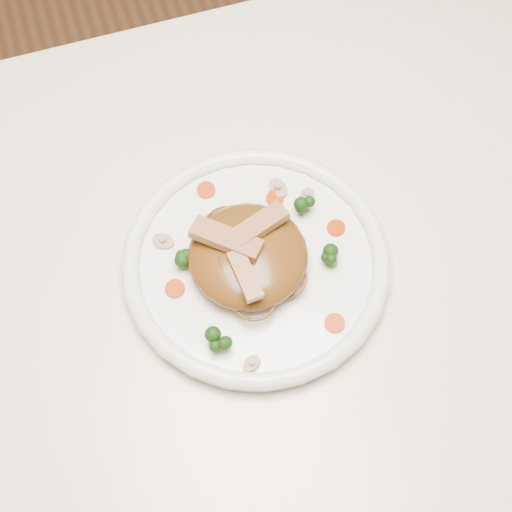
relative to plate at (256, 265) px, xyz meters
name	(u,v)px	position (x,y,z in m)	size (l,w,h in m)	color
ground	(251,431)	(-0.01, 0.00, -0.76)	(4.00, 4.00, 0.00)	brown
table	(248,305)	(-0.01, 0.00, -0.11)	(1.20, 0.80, 0.75)	beige
plate	(256,265)	(0.00, 0.00, 0.00)	(0.30, 0.30, 0.02)	white
noodle_mound	(248,256)	(-0.01, 0.00, 0.03)	(0.13, 0.13, 0.04)	#5D3911
chicken_a	(257,226)	(0.01, 0.02, 0.06)	(0.07, 0.02, 0.01)	#AE7852
chicken_b	(226,239)	(-0.03, 0.01, 0.06)	(0.08, 0.02, 0.01)	#AE7852
chicken_c	(245,275)	(-0.02, -0.03, 0.06)	(0.06, 0.02, 0.01)	#AE7852
broccoli_0	(304,201)	(0.07, 0.05, 0.02)	(0.03, 0.03, 0.03)	#183D0C
broccoli_1	(185,259)	(-0.07, 0.02, 0.02)	(0.03, 0.03, 0.03)	#183D0C
broccoli_2	(218,341)	(-0.07, -0.08, 0.02)	(0.03, 0.03, 0.03)	#183D0C
broccoli_3	(333,258)	(0.08, -0.03, 0.02)	(0.02, 0.02, 0.03)	#183D0C
carrot_0	(275,199)	(0.05, 0.07, 0.01)	(0.02, 0.02, 0.01)	#B23206
carrot_1	(175,289)	(-0.09, 0.00, 0.01)	(0.02, 0.02, 0.01)	#B23206
carrot_2	(336,228)	(0.10, 0.01, 0.01)	(0.02, 0.02, 0.01)	#B23206
carrot_3	(206,190)	(-0.03, 0.11, 0.01)	(0.02, 0.02, 0.01)	#B23206
carrot_4	(335,323)	(0.06, -0.10, 0.01)	(0.02, 0.02, 0.01)	#B23206
mushroom_0	(252,364)	(-0.04, -0.11, 0.01)	(0.02, 0.02, 0.01)	tan
mushroom_1	(307,196)	(0.08, 0.06, 0.01)	(0.02, 0.02, 0.01)	tan
mushroom_2	(163,241)	(-0.09, 0.06, 0.01)	(0.03, 0.03, 0.01)	tan
mushroom_3	(278,189)	(0.05, 0.08, 0.01)	(0.03, 0.03, 0.01)	tan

